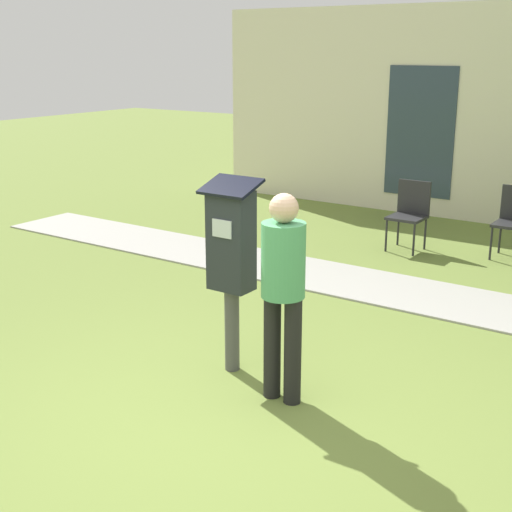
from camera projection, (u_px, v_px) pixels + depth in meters
name	position (u px, v px, depth m)	size (l,w,h in m)	color
ground_plane	(221.00, 418.00, 5.11)	(40.00, 40.00, 0.00)	olive
sidewalk	(405.00, 292.00, 7.71)	(12.00, 1.10, 0.02)	#A3A099
parking_meter	(231.00, 251.00, 5.60)	(0.44, 0.31, 1.59)	#4C4C4C
person_standing	(283.00, 282.00, 5.13)	(0.32, 0.32, 1.58)	black
outdoor_chair_left	(410.00, 210.00, 9.28)	(0.44, 0.44, 0.90)	#262628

